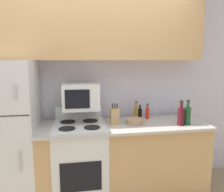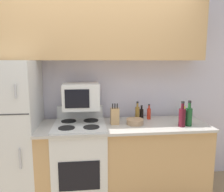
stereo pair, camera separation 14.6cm
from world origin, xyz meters
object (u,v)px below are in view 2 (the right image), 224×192
Objects in this scene: stove at (80,160)px; microwave at (81,96)px; bottle_wine_red at (182,117)px; refrigerator at (9,133)px; bottle_soy_sauce at (142,113)px; bottle_cooking_spray at (183,111)px; knife_block at (115,116)px; bowl at (135,121)px; bottle_wine_green at (189,116)px; bottle_hot_sauce at (149,113)px; bottle_vinegar at (137,113)px.

microwave is at bearing 77.39° from stove.
bottle_wine_red reaches higher than stove.
bottle_soy_sauce is (1.62, 0.19, 0.15)m from refrigerator.
stove is at bearing -170.91° from bottle_cooking_spray.
bottle_cooking_spray reaches higher than bottle_soy_sauce.
knife_block is 1.18× the size of bowl.
microwave reaches higher than bottle_wine_green.
bottle_hot_sauce is at bearing 128.61° from bottle_wine_red.
refrigerator is 1.57m from bottle_vinegar.
bottle_wine_red is at bearing -16.30° from bowl.
refrigerator is 6.97× the size of bottle_vinegar.
bottle_hot_sauce is 1.11× the size of bottle_soy_sauce.
knife_block is at bearing 169.26° from bottle_wine_green.
bottle_wine_green is at bearing -5.02° from refrigerator.
bottle_cooking_spray is at bearing 18.77° from bowl.
stove is at bearing 173.44° from bottle_wine_green.
knife_block is at bearing -150.82° from bottle_soy_sauce.
bottle_wine_green is at bearing -104.32° from bottle_cooking_spray.
bottle_hot_sauce is 0.67× the size of bottle_wine_red.
bottle_hot_sauce is 0.51m from bottle_wine_green.
refrigerator is 0.89m from stove.
microwave is 0.75m from bottle_vinegar.
knife_block is (1.24, -0.02, 0.17)m from refrigerator.
microwave is (0.84, 0.08, 0.41)m from refrigerator.
bottle_soy_sauce is (-0.38, 0.40, -0.05)m from bottle_wine_red.
bottle_vinegar is (0.71, 0.06, -0.24)m from microwave.
bottle_wine_green reaches higher than bottle_vinegar.
bottle_hot_sauce is (0.89, 0.19, 0.51)m from stove.
bottle_wine_red is at bearing -164.71° from bottle_wine_green.
microwave is at bearing -171.93° from bottle_soy_sauce.
bottle_vinegar is 0.64m from bottle_cooking_spray.
microwave reaches higher than bottle_wine_red.
bottle_soy_sauce is at bearing 8.07° from microwave.
microwave is 1.95× the size of bottle_cooking_spray.
bottle_cooking_spray is at bearing 9.09° from stove.
microwave reaches higher than bowl.
bottle_soy_sauce is at bearing 156.62° from bottle_hot_sauce.
refrigerator is 8.37× the size of bottle_hot_sauce.
microwave reaches higher than bottle_cooking_spray.
refrigerator reaches higher than stove.
bottle_wine_red is (0.45, -0.35, 0.02)m from bottle_vinegar.
bottle_wine_green is (0.47, -0.38, 0.05)m from bottle_soy_sauce.
bowl is at bearing -119.46° from bottle_soy_sauce.
bottle_cooking_spray is at bearing 3.56° from bottle_hot_sauce.
refrigerator is 6.59× the size of knife_block.
knife_block is at bearing 2.04° from stove.
bottle_soy_sauce is (0.14, 0.25, 0.04)m from bowl.
microwave is at bearing 165.50° from knife_block.
stove is at bearing -168.01° from bottle_hot_sauce.
microwave is 1.37m from bottle_cooking_spray.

